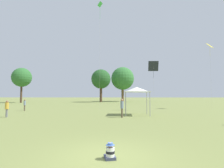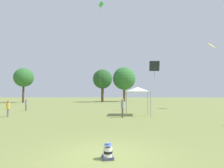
# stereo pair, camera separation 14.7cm
# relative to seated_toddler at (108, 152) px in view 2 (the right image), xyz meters

# --- Properties ---
(ground_plane) EXTENTS (300.00, 300.00, 0.00)m
(ground_plane) POSITION_rel_seated_toddler_xyz_m (-0.13, 0.26, -0.23)
(ground_plane) COLOR olive
(seated_toddler) EXTENTS (0.46, 0.52, 0.57)m
(seated_toddler) POSITION_rel_seated_toddler_xyz_m (0.00, 0.00, 0.00)
(seated_toddler) COLOR #383D56
(seated_toddler) RESTS_ON ground
(person_standing_0) EXTENTS (0.39, 0.39, 1.60)m
(person_standing_0) POSITION_rel_seated_toddler_xyz_m (-12.46, 17.86, 0.73)
(person_standing_0) COLOR brown
(person_standing_0) RESTS_ON ground
(person_standing_1) EXTENTS (0.40, 0.40, 1.82)m
(person_standing_1) POSITION_rel_seated_toddler_xyz_m (0.78, 11.01, 0.88)
(person_standing_1) COLOR brown
(person_standing_1) RESTS_ON ground
(person_standing_2) EXTENTS (0.43, 0.43, 1.65)m
(person_standing_2) POSITION_rel_seated_toddler_xyz_m (-10.63, 11.03, 0.75)
(person_standing_2) COLOR slate
(person_standing_2) RESTS_ON ground
(canopy_tent) EXTENTS (2.85, 2.85, 3.08)m
(canopy_tent) POSITION_rel_seated_toddler_xyz_m (2.49, 13.15, 2.53)
(canopy_tent) COLOR white
(canopy_tent) RESTS_ON ground
(kite_0) EXTENTS (1.37, 1.33, 10.43)m
(kite_0) POSITION_rel_seated_toddler_xyz_m (15.14, 21.58, 9.55)
(kite_0) COLOR yellow
(kite_0) RESTS_ON ground
(kite_1) EXTENTS (1.44, 0.37, 7.02)m
(kite_1) POSITION_rel_seated_toddler_xyz_m (5.54, 18.73, 6.02)
(kite_1) COLOR #1E2328
(kite_1) RESTS_ON ground
(kite_2) EXTENTS (0.74, 0.85, 15.57)m
(kite_2) POSITION_rel_seated_toddler_xyz_m (-2.10, 18.31, 13.88)
(kite_2) COLOR green
(kite_2) RESTS_ON ground
(distant_tree_0) EXTENTS (5.42, 5.42, 9.94)m
(distant_tree_0) POSITION_rel_seated_toddler_xyz_m (-26.76, 42.87, 6.95)
(distant_tree_0) COLOR #473323
(distant_tree_0) RESTS_ON ground
(distant_tree_1) EXTENTS (6.01, 6.01, 10.15)m
(distant_tree_1) POSITION_rel_seated_toddler_xyz_m (-4.49, 47.74, 6.85)
(distant_tree_1) COLOR #473323
(distant_tree_1) RESTS_ON ground
(distant_tree_2) EXTENTS (7.73, 7.73, 11.67)m
(distant_tree_2) POSITION_rel_seated_toddler_xyz_m (2.42, 53.00, 7.53)
(distant_tree_2) COLOR brown
(distant_tree_2) RESTS_ON ground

